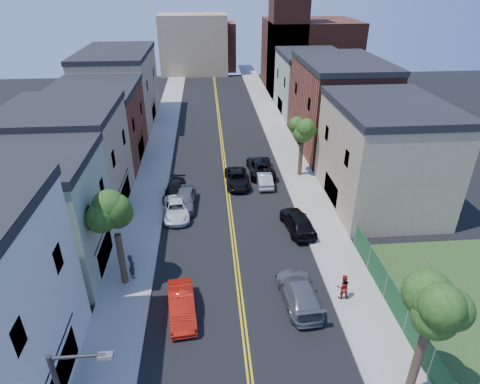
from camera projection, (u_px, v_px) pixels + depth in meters
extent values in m
cube|color=gray|center=(160.00, 145.00, 51.14)|extent=(3.20, 100.00, 0.15)
cube|color=gray|center=(283.00, 141.00, 52.30)|extent=(3.20, 100.00, 0.15)
cube|color=gray|center=(173.00, 145.00, 51.27)|extent=(0.30, 100.00, 0.15)
cube|color=gray|center=(269.00, 142.00, 52.17)|extent=(0.30, 100.00, 0.15)
cube|color=gray|center=(32.00, 221.00, 27.66)|extent=(9.00, 8.00, 8.50)
cube|color=#998466|center=(69.00, 163.00, 35.43)|extent=(9.00, 10.00, 9.00)
cube|color=brown|center=(98.00, 127.00, 45.32)|extent=(9.00, 12.00, 8.00)
cube|color=#998466|center=(119.00, 89.00, 57.24)|extent=(9.00, 16.00, 9.50)
cube|color=#998466|center=(383.00, 157.00, 36.61)|extent=(9.00, 12.00, 9.00)
cube|color=brown|center=(338.00, 107.00, 48.65)|extent=(9.00, 14.00, 10.00)
cube|color=gray|center=(310.00, 86.00, 61.29)|extent=(9.00, 12.00, 8.50)
cube|color=#4C2319|center=(309.00, 55.00, 74.75)|extent=(16.00, 14.00, 12.00)
cube|color=#4C2319|center=(288.00, 29.00, 68.50)|extent=(6.00, 6.00, 22.00)
cube|color=#998466|center=(194.00, 45.00, 85.45)|extent=(14.00, 8.00, 12.00)
cube|color=brown|center=(212.00, 46.00, 89.73)|extent=(10.00, 8.00, 10.00)
cube|color=#143F1E|center=(395.00, 302.00, 25.17)|extent=(0.04, 15.00, 1.90)
cylinder|color=#36281B|center=(122.00, 259.00, 27.36)|extent=(0.44, 0.44, 3.96)
sphere|color=#183E10|center=(112.00, 204.00, 25.31)|extent=(5.20, 5.20, 5.20)
sphere|color=#183E10|center=(117.00, 192.00, 24.51)|extent=(3.90, 3.90, 3.90)
sphere|color=#183E10|center=(107.00, 207.00, 25.97)|extent=(3.64, 3.64, 3.64)
cylinder|color=#36281B|center=(416.00, 366.00, 19.64)|extent=(0.44, 0.44, 4.40)
sphere|color=#183E10|center=(439.00, 290.00, 17.36)|extent=(5.80, 5.80, 5.80)
sphere|color=#183E10|center=(465.00, 275.00, 16.47)|extent=(4.35, 4.35, 4.35)
sphere|color=#183E10|center=(417.00, 292.00, 18.10)|extent=(4.06, 4.06, 4.06)
cylinder|color=#36281B|center=(300.00, 159.00, 42.65)|extent=(0.44, 0.44, 3.52)
sphere|color=#183E10|center=(303.00, 125.00, 40.88)|extent=(4.40, 4.40, 4.40)
sphere|color=#183E10|center=(309.00, 118.00, 40.20)|extent=(3.30, 3.30, 3.30)
sphere|color=#183E10|center=(298.00, 128.00, 41.44)|extent=(3.08, 3.08, 3.08)
cylinder|color=black|center=(77.00, 357.00, 13.26)|extent=(1.80, 0.12, 0.12)
cube|color=slate|center=(105.00, 356.00, 13.35)|extent=(0.50, 0.25, 0.15)
imported|color=red|center=(182.00, 305.00, 25.44)|extent=(2.06, 4.69, 1.50)
imported|color=silver|center=(176.00, 209.00, 36.00)|extent=(2.58, 4.97, 1.34)
imported|color=#505157|center=(185.00, 199.00, 37.33)|extent=(2.18, 4.85, 1.62)
imported|color=black|center=(175.00, 190.00, 39.21)|extent=(2.30, 4.66, 1.30)
imported|color=#595B61|center=(299.00, 292.00, 26.45)|extent=(2.56, 5.53, 1.56)
imported|color=black|center=(298.00, 221.00, 33.90)|extent=(2.64, 5.15, 1.68)
imported|color=#B8BBC0|center=(264.00, 179.00, 41.36)|extent=(1.48, 4.14, 1.36)
imported|color=black|center=(260.00, 166.00, 43.78)|extent=(2.71, 5.72, 1.58)
imported|color=black|center=(237.00, 179.00, 41.34)|extent=(2.46, 5.06, 1.38)
imported|color=#282930|center=(132.00, 266.00, 28.33)|extent=(0.68, 0.81, 1.88)
imported|color=maroon|center=(343.00, 287.00, 26.49)|extent=(0.89, 0.70, 1.82)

